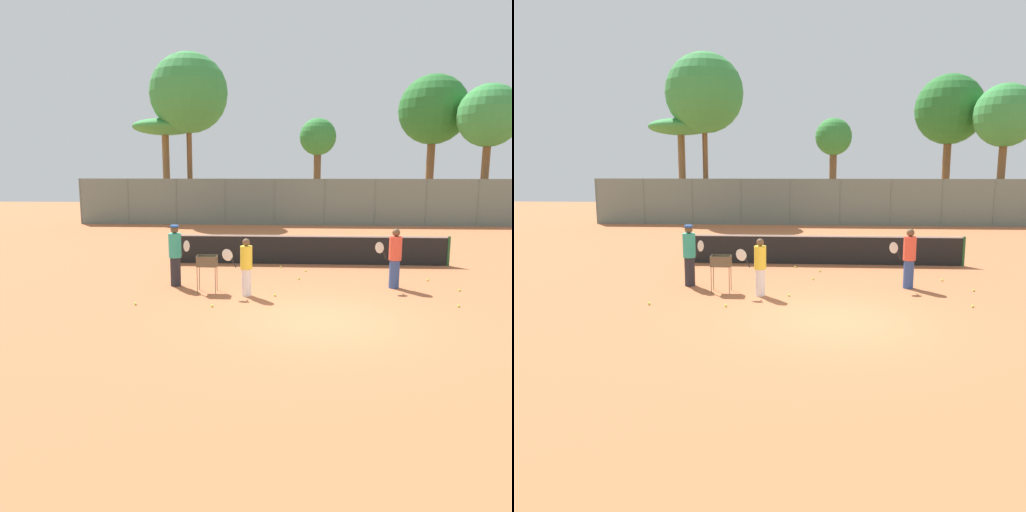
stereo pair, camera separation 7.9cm
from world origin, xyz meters
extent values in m
plane|color=#B7663D|center=(0.00, 0.00, 0.00)|extent=(80.00, 80.00, 0.00)
cylinder|color=#26592D|center=(-5.02, 6.87, 0.54)|extent=(0.10, 0.10, 1.07)
cylinder|color=#26592D|center=(5.02, 6.87, 0.54)|extent=(0.10, 0.10, 1.07)
cube|color=black|center=(0.00, 6.87, 0.51)|extent=(10.04, 0.01, 1.01)
cube|color=white|center=(0.00, 6.87, 1.04)|extent=(10.04, 0.02, 0.06)
cylinder|color=slate|center=(-13.78, 19.66, 1.42)|extent=(0.08, 0.08, 2.84)
cylinder|color=slate|center=(-10.72, 19.66, 1.42)|extent=(0.08, 0.08, 2.84)
cylinder|color=slate|center=(-7.66, 19.66, 1.42)|extent=(0.08, 0.08, 2.84)
cylinder|color=slate|center=(-4.59, 19.66, 1.42)|extent=(0.08, 0.08, 2.84)
cylinder|color=slate|center=(-1.53, 19.66, 1.42)|extent=(0.08, 0.08, 2.84)
cylinder|color=slate|center=(1.53, 19.66, 1.42)|extent=(0.08, 0.08, 2.84)
cylinder|color=slate|center=(4.59, 19.66, 1.42)|extent=(0.08, 0.08, 2.84)
cylinder|color=slate|center=(7.66, 19.66, 1.42)|extent=(0.08, 0.08, 2.84)
cylinder|color=slate|center=(10.72, 19.66, 1.42)|extent=(0.08, 0.08, 2.84)
cube|color=slate|center=(0.00, 19.66, 1.42)|extent=(27.56, 0.01, 2.84)
cylinder|color=brown|center=(-9.01, 22.92, 2.84)|extent=(0.47, 0.47, 5.68)
ellipsoid|color=#388E42|center=(-9.01, 22.92, 6.22)|extent=(4.33, 4.33, 1.08)
cylinder|color=brown|center=(-7.31, 22.37, 3.34)|extent=(0.30, 0.30, 6.67)
sphere|color=#28722D|center=(-7.31, 22.37, 7.49)|extent=(2.72, 2.72, 2.72)
cylinder|color=brown|center=(-7.17, 21.98, 3.37)|extent=(0.26, 0.26, 6.74)
sphere|color=#388E42|center=(-7.17, 21.98, 8.25)|extent=(5.06, 5.06, 5.06)
cylinder|color=brown|center=(11.97, 22.26, 2.80)|extent=(0.49, 0.49, 5.59)
sphere|color=#388E42|center=(11.97, 22.26, 6.77)|extent=(3.93, 3.93, 3.93)
cylinder|color=brown|center=(9.41, 25.62, 3.04)|extent=(0.55, 0.55, 6.09)
sphere|color=#28722D|center=(9.41, 25.62, 7.52)|extent=(4.79, 4.79, 4.79)
cylinder|color=brown|center=(1.26, 23.34, 2.41)|extent=(0.48, 0.48, 4.82)
sphere|color=#338438|center=(1.26, 23.34, 5.56)|extent=(2.46, 2.46, 2.46)
cylinder|color=white|center=(-1.90, 2.18, 0.38)|extent=(0.27, 0.27, 0.76)
cylinder|color=yellow|center=(-1.90, 2.18, 1.07)|extent=(0.33, 0.33, 0.63)
sphere|color=brown|center=(-1.90, 2.18, 1.49)|extent=(0.20, 0.20, 0.20)
cylinder|color=black|center=(-2.25, 2.18, 0.91)|extent=(0.15, 0.03, 0.27)
ellipsoid|color=silver|center=(-2.42, 2.17, 1.13)|extent=(0.40, 0.03, 0.43)
cylinder|color=#334C8C|center=(2.35, 3.33, 0.42)|extent=(0.30, 0.30, 0.83)
cylinder|color=#E54C38|center=(2.35, 3.33, 1.18)|extent=(0.36, 0.36, 0.69)
sphere|color=brown|center=(2.35, 3.33, 1.64)|extent=(0.23, 0.23, 0.23)
cylinder|color=black|center=(2.02, 3.19, 1.01)|extent=(0.15, 0.09, 0.27)
ellipsoid|color=silver|center=(1.86, 3.12, 1.23)|extent=(0.38, 0.19, 0.43)
cylinder|color=#26262D|center=(-4.10, 3.23, 0.43)|extent=(0.31, 0.31, 0.86)
cylinder|color=teal|center=(-4.10, 3.23, 1.22)|extent=(0.38, 0.38, 0.72)
sphere|color=brown|center=(-4.10, 3.23, 1.70)|extent=(0.23, 0.23, 0.23)
cylinder|color=#2659B2|center=(-4.10, 3.23, 1.79)|extent=(0.24, 0.24, 0.06)
cylinder|color=black|center=(-3.82, 2.99, 1.04)|extent=(0.13, 0.12, 0.27)
ellipsoid|color=silver|center=(-3.68, 2.87, 1.26)|extent=(0.32, 0.28, 0.43)
cylinder|color=brown|center=(-3.30, 2.36, 0.37)|extent=(0.02, 0.02, 0.74)
cylinder|color=brown|center=(-2.79, 2.36, 0.37)|extent=(0.02, 0.02, 0.74)
cylinder|color=brown|center=(-3.30, 2.72, 0.37)|extent=(0.02, 0.02, 0.74)
cylinder|color=brown|center=(-2.79, 2.72, 0.37)|extent=(0.02, 0.02, 0.74)
cube|color=brown|center=(-3.04, 2.54, 0.75)|extent=(0.55, 0.40, 0.01)
cube|color=brown|center=(-3.04, 2.34, 0.89)|extent=(0.55, 0.01, 0.30)
cube|color=brown|center=(-3.04, 2.74, 0.89)|extent=(0.55, 0.01, 0.30)
cube|color=brown|center=(-3.32, 2.54, 0.89)|extent=(0.01, 0.40, 0.30)
cube|color=brown|center=(-2.77, 2.54, 0.89)|extent=(0.01, 0.40, 0.30)
sphere|color=#D1E54C|center=(-2.99, 2.48, 0.84)|extent=(0.07, 0.07, 0.07)
sphere|color=#D1E54C|center=(-2.99, 2.60, 0.79)|extent=(0.07, 0.07, 0.07)
sphere|color=#D1E54C|center=(-2.91, 2.61, 0.84)|extent=(0.07, 0.07, 0.07)
sphere|color=#D1E54C|center=(-2.99, 2.41, 0.79)|extent=(0.07, 0.07, 0.07)
sphere|color=#D1E54C|center=(-3.24, 2.60, 0.79)|extent=(0.07, 0.07, 0.07)
sphere|color=#D1E54C|center=(-3.14, 2.64, 0.84)|extent=(0.07, 0.07, 0.07)
sphere|color=#D1E54C|center=(-3.18, 2.45, 0.79)|extent=(0.07, 0.07, 0.07)
sphere|color=#D1E54C|center=(-2.91, 2.50, 0.84)|extent=(0.07, 0.07, 0.07)
sphere|color=#D1E54C|center=(-0.99, 6.17, 0.03)|extent=(0.07, 0.07, 0.07)
sphere|color=#D1E54C|center=(-4.67, 1.03, 0.03)|extent=(0.07, 0.07, 0.07)
sphere|color=#D1E54C|center=(3.61, 4.33, 0.03)|extent=(0.07, 0.07, 0.07)
sphere|color=#D1E54C|center=(-0.15, 5.51, 0.03)|extent=(0.07, 0.07, 0.07)
sphere|color=#D1E54C|center=(3.56, 1.33, 0.03)|extent=(0.07, 0.07, 0.07)
sphere|color=#D1E54C|center=(-1.11, 2.14, 0.03)|extent=(0.07, 0.07, 0.07)
sphere|color=#D1E54C|center=(4.15, 3.03, 0.03)|extent=(0.07, 0.07, 0.07)
sphere|color=#D1E54C|center=(-2.68, 0.97, 0.03)|extent=(0.07, 0.07, 0.07)
sphere|color=#D1E54C|center=(-0.40, 4.26, 0.03)|extent=(0.07, 0.07, 0.07)
cube|color=white|center=(-7.75, 23.95, 0.45)|extent=(4.20, 1.70, 0.90)
cube|color=#33383D|center=(-7.95, 23.95, 1.25)|extent=(2.20, 1.50, 0.70)
camera|label=1|loc=(-0.84, -11.16, 3.46)|focal=35.00mm
camera|label=2|loc=(-0.76, -11.15, 3.46)|focal=35.00mm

